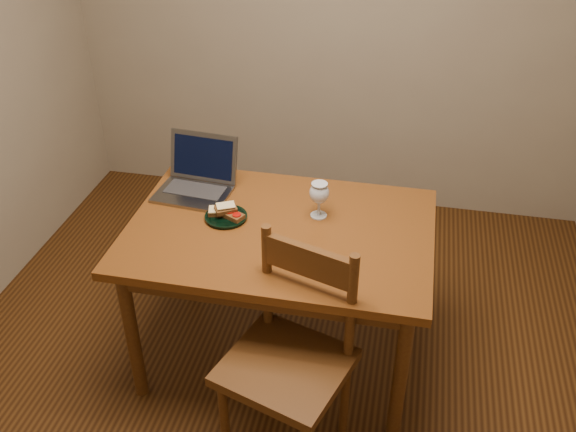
% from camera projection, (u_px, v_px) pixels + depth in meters
% --- Properties ---
extents(floor, '(3.20, 3.20, 0.02)m').
position_uv_depth(floor, '(277.00, 367.00, 3.08)').
color(floor, black).
rests_on(floor, ground).
extents(back_wall, '(3.20, 0.02, 2.60)m').
position_uv_depth(back_wall, '(336.00, 0.00, 3.67)').
color(back_wall, gray).
rests_on(back_wall, floor).
extents(table, '(1.30, 0.90, 0.74)m').
position_uv_depth(table, '(280.00, 244.00, 2.78)').
color(table, '#53310D').
rests_on(table, floor).
extents(chair, '(0.56, 0.54, 0.48)m').
position_uv_depth(chair, '(289.00, 351.00, 2.43)').
color(chair, '#42220D').
rests_on(chair, floor).
extents(plate, '(0.19, 0.19, 0.02)m').
position_uv_depth(plate, '(226.00, 217.00, 2.79)').
color(plate, black).
rests_on(plate, table).
extents(sandwich_cheese, '(0.11, 0.08, 0.03)m').
position_uv_depth(sandwich_cheese, '(220.00, 211.00, 2.79)').
color(sandwich_cheese, '#381E0C').
rests_on(sandwich_cheese, plate).
extents(sandwich_tomato, '(0.11, 0.09, 0.03)m').
position_uv_depth(sandwich_tomato, '(233.00, 215.00, 2.77)').
color(sandwich_tomato, '#381E0C').
rests_on(sandwich_tomato, plate).
extents(sandwich_top, '(0.11, 0.09, 0.03)m').
position_uv_depth(sandwich_top, '(226.00, 208.00, 2.77)').
color(sandwich_top, '#381E0C').
rests_on(sandwich_top, plate).
extents(milk_glass, '(0.09, 0.09, 0.17)m').
position_uv_depth(milk_glass, '(319.00, 200.00, 2.77)').
color(milk_glass, white).
rests_on(milk_glass, table).
extents(laptop, '(0.36, 0.33, 0.24)m').
position_uv_depth(laptop, '(198.00, 176.00, 2.98)').
color(laptop, slate).
rests_on(laptop, table).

